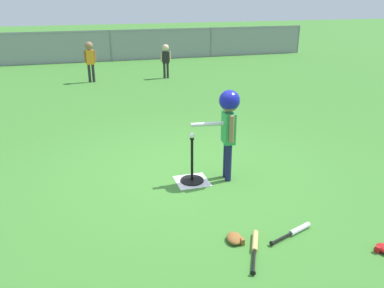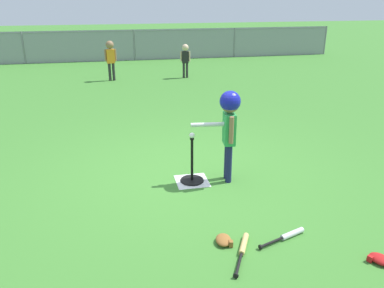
{
  "view_description": "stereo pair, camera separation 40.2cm",
  "coord_description": "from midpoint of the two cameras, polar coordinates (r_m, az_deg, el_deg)",
  "views": [
    {
      "loc": [
        -1.34,
        -4.89,
        2.42
      ],
      "look_at": [
        0.04,
        -0.25,
        0.55
      ],
      "focal_mm": 36.55,
      "sensor_mm": 36.0,
      "label": 1
    },
    {
      "loc": [
        -0.95,
        -4.98,
        2.42
      ],
      "look_at": [
        0.04,
        -0.25,
        0.55
      ],
      "focal_mm": 36.55,
      "sensor_mm": 36.0,
      "label": 2
    }
  ],
  "objects": [
    {
      "name": "outfield_fence",
      "position": [
        15.53,
        -12.55,
        13.97
      ],
      "size": [
        16.06,
        0.06,
        1.15
      ],
      "color": "slate",
      "rests_on": "ground_plane"
    },
    {
      "name": "fielder_deep_left",
      "position": [
        11.83,
        -15.66,
        12.21
      ],
      "size": [
        0.34,
        0.23,
        1.15
      ],
      "color": "#262626",
      "rests_on": "ground_plane"
    },
    {
      "name": "spare_bat_wood",
      "position": [
        4.11,
        6.31,
        -14.54
      ],
      "size": [
        0.35,
        0.62,
        0.06
      ],
      "color": "#DBB266",
      "rests_on": "ground_plane"
    },
    {
      "name": "baseball_on_tee",
      "position": [
        5.14,
        -2.24,
        1.23
      ],
      "size": [
        0.07,
        0.07,
        0.07
      ],
      "primitive_type": "sphere",
      "color": "white",
      "rests_on": "batting_tee"
    },
    {
      "name": "home_plate",
      "position": [
        5.4,
        -2.14,
        -5.45
      ],
      "size": [
        0.44,
        0.44,
        0.01
      ],
      "primitive_type": "cube",
      "color": "white",
      "rests_on": "ground_plane"
    },
    {
      "name": "ground_plane",
      "position": [
        5.61,
        -3.16,
        -4.43
      ],
      "size": [
        60.0,
        60.0,
        0.0
      ],
      "primitive_type": "plane",
      "color": "#3D7A2D"
    },
    {
      "name": "glove_near_bats",
      "position": [
        4.18,
        3.46,
        -13.63
      ],
      "size": [
        0.2,
        0.25,
        0.07
      ],
      "color": "brown",
      "rests_on": "ground_plane"
    },
    {
      "name": "fielder_deep_center",
      "position": [
        12.04,
        -4.84,
        12.6
      ],
      "size": [
        0.3,
        0.2,
        1.01
      ],
      "color": "#262626",
      "rests_on": "ground_plane"
    },
    {
      "name": "batting_tee",
      "position": [
        5.36,
        -2.15,
        -4.55
      ],
      "size": [
        0.32,
        0.32,
        0.63
      ],
      "color": "black",
      "rests_on": "ground_plane"
    },
    {
      "name": "batter_child",
      "position": [
        5.15,
        3.11,
        3.91
      ],
      "size": [
        0.65,
        0.36,
        1.26
      ],
      "color": "#191E4C",
      "rests_on": "ground_plane"
    },
    {
      "name": "spare_bat_silver",
      "position": [
        4.4,
        12.37,
        -12.33
      ],
      "size": [
        0.58,
        0.26,
        0.06
      ],
      "color": "silver",
      "rests_on": "ground_plane"
    }
  ]
}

